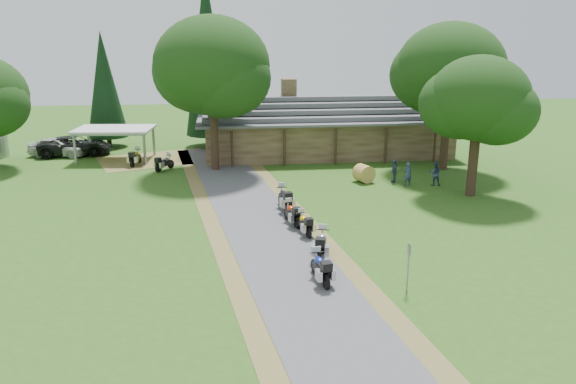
{
  "coord_description": "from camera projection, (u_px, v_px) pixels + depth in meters",
  "views": [
    {
      "loc": [
        -2.66,
        -22.54,
        9.98
      ],
      "look_at": [
        0.77,
        6.6,
        1.6
      ],
      "focal_mm": 35.0,
      "sensor_mm": 36.0,
      "label": 1
    }
  ],
  "objects": [
    {
      "name": "person_b",
      "position": [
        435.0,
        171.0,
        37.65
      ],
      "size": [
        0.62,
        0.49,
        1.94
      ],
      "primitive_type": "imported",
      "rotation": [
        0.0,
        0.0,
        2.95
      ],
      "color": "#2F3D5A",
      "rests_on": "ground"
    },
    {
      "name": "oak_driveway",
      "position": [
        477.0,
        118.0,
        34.27
      ],
      "size": [
        6.1,
        6.1,
        9.88
      ],
      "primitive_type": null,
      "color": "black",
      "rests_on": "ground"
    },
    {
      "name": "cedar_far",
      "position": [
        105.0,
        90.0,
        49.33
      ],
      "size": [
        3.53,
        3.53,
        10.15
      ],
      "primitive_type": "cone",
      "color": "black",
      "rests_on": "ground"
    },
    {
      "name": "person_c",
      "position": [
        394.0,
        169.0,
        38.43
      ],
      "size": [
        0.42,
        0.56,
        1.88
      ],
      "primitive_type": "imported",
      "rotation": [
        0.0,
        0.0,
        4.64
      ],
      "color": "#2F3D5A",
      "rests_on": "ground"
    },
    {
      "name": "cedar_near",
      "position": [
        208.0,
        61.0,
        48.81
      ],
      "size": [
        4.24,
        4.24,
        15.13
      ],
      "primitive_type": "cone",
      "color": "black",
      "rests_on": "ground"
    },
    {
      "name": "person_a",
      "position": [
        408.0,
        172.0,
        37.59
      ],
      "size": [
        0.57,
        0.43,
        1.9
      ],
      "primitive_type": "imported",
      "rotation": [
        0.0,
        0.0,
        3.23
      ],
      "color": "#2F3D5A",
      "rests_on": "ground"
    },
    {
      "name": "sign_post",
      "position": [
        408.0,
        267.0,
        22.13
      ],
      "size": [
        0.37,
        0.06,
        2.07
      ],
      "primitive_type": null,
      "color": "gray",
      "rests_on": "ground"
    },
    {
      "name": "car_dark_suv",
      "position": [
        74.0,
        141.0,
        46.9
      ],
      "size": [
        3.31,
        6.58,
        2.43
      ],
      "primitive_type": "imported",
      "rotation": [
        0.0,
        0.0,
        1.67
      ],
      "color": "black",
      "rests_on": "ground"
    },
    {
      "name": "car_white_sedan",
      "position": [
        58.0,
        144.0,
        46.51
      ],
      "size": [
        3.83,
        6.49,
        2.02
      ],
      "primitive_type": "imported",
      "rotation": [
        0.0,
        0.0,
        1.35
      ],
      "color": "silver",
      "rests_on": "ground"
    },
    {
      "name": "motorcycle_row_a",
      "position": [
        320.0,
        267.0,
        23.14
      ],
      "size": [
        0.89,
        2.0,
        1.32
      ],
      "primitive_type": null,
      "rotation": [
        0.0,
        0.0,
        1.71
      ],
      "color": "navy",
      "rests_on": "ground"
    },
    {
      "name": "lodge",
      "position": [
        325.0,
        124.0,
        47.48
      ],
      "size": [
        21.4,
        9.4,
        4.9
      ],
      "primitive_type": null,
      "color": "brown",
      "rests_on": "ground"
    },
    {
      "name": "motorcycle_row_d",
      "position": [
        292.0,
        213.0,
        30.1
      ],
      "size": [
        1.03,
        1.99,
        1.3
      ],
      "primitive_type": null,
      "rotation": [
        0.0,
        0.0,
        1.8
      ],
      "color": "#C0310B",
      "rests_on": "ground"
    },
    {
      "name": "motorcycle_row_b",
      "position": [
        321.0,
        243.0,
        25.63
      ],
      "size": [
        1.15,
        2.14,
        1.4
      ],
      "primitive_type": null,
      "rotation": [
        0.0,
        0.0,
        1.32
      ],
      "color": "#ABACB2",
      "rests_on": "ground"
    },
    {
      "name": "oak_lodge_right",
      "position": [
        449.0,
        89.0,
        40.75
      ],
      "size": [
        7.83,
        7.83,
        12.0
      ],
      "primitive_type": null,
      "color": "black",
      "rests_on": "ground"
    },
    {
      "name": "motorcycle_carport_b",
      "position": [
        164.0,
        162.0,
        41.91
      ],
      "size": [
        1.51,
        1.84,
        1.24
      ],
      "primitive_type": null,
      "rotation": [
        0.0,
        0.0,
        0.97
      ],
      "color": "gray",
      "rests_on": "ground"
    },
    {
      "name": "hay_bale",
      "position": [
        364.0,
        173.0,
        38.6
      ],
      "size": [
        1.51,
        1.45,
        1.21
      ],
      "primitive_type": "cylinder",
      "rotation": [
        1.57,
        0.0,
        0.34
      ],
      "color": "#A87D3D",
      "rests_on": "ground"
    },
    {
      "name": "carport",
      "position": [
        116.0,
        144.0,
        45.17
      ],
      "size": [
        6.34,
        4.55,
        2.59
      ],
      "primitive_type": null,
      "rotation": [
        0.0,
        0.0,
        -0.1
      ],
      "color": "silver",
      "rests_on": "ground"
    },
    {
      "name": "ground",
      "position": [
        288.0,
        269.0,
        24.56
      ],
      "size": [
        120.0,
        120.0,
        0.0
      ],
      "primitive_type": "plane",
      "color": "#2E5618",
      "rests_on": "ground"
    },
    {
      "name": "driveway",
      "position": [
        269.0,
        237.0,
        28.32
      ],
      "size": [
        51.95,
        51.95,
        0.0
      ],
      "primitive_type": "plane",
      "rotation": [
        0.0,
        0.0,
        0.14
      ],
      "color": "#4F4F51",
      "rests_on": "ground"
    },
    {
      "name": "motorcycle_row_c",
      "position": [
        304.0,
        223.0,
        28.64
      ],
      "size": [
        0.88,
        1.84,
        1.21
      ],
      "primitive_type": null,
      "rotation": [
        0.0,
        0.0,
        1.75
      ],
      "color": "#F0C500",
      "rests_on": "ground"
    },
    {
      "name": "oak_lodge_left",
      "position": [
        213.0,
        86.0,
        40.53
      ],
      "size": [
        8.36,
        8.36,
        12.39
      ],
      "primitive_type": null,
      "color": "black",
      "rests_on": "ground"
    },
    {
      "name": "motorcycle_carport_a",
      "position": [
        135.0,
        157.0,
        43.55
      ],
      "size": [
        1.0,
        2.05,
        1.34
      ],
      "primitive_type": null,
      "rotation": [
        0.0,
        0.0,
        1.38
      ],
      "color": "#CCC412",
      "rests_on": "ground"
    },
    {
      "name": "motorcycle_row_e",
      "position": [
        284.0,
        198.0,
        32.53
      ],
      "size": [
        0.99,
        2.21,
        1.46
      ],
      "primitive_type": null,
      "rotation": [
        0.0,
        0.0,
        1.71
      ],
      "color": "black",
      "rests_on": "ground"
    }
  ]
}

